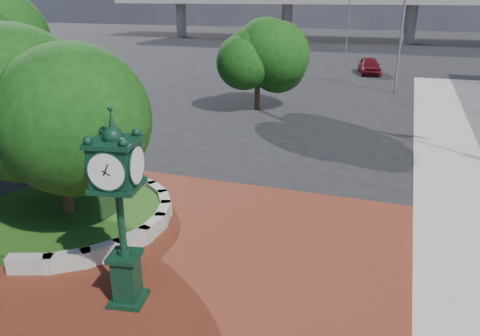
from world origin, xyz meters
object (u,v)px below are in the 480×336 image
at_px(street_lamp_far, 350,18).
at_px(post_clock, 119,204).
at_px(street_lamp_near, 406,18).
at_px(parked_car, 369,66).

bearing_deg(street_lamp_far, post_clock, -89.04).
height_order(street_lamp_near, street_lamp_far, street_lamp_near).
distance_m(parked_car, street_lamp_near, 10.91).
distance_m(parked_car, street_lamp_far, 10.49).
relative_size(post_clock, parked_car, 1.06).
xyz_separation_m(parked_car, street_lamp_near, (2.99, -9.31, 4.84)).
relative_size(parked_car, street_lamp_far, 0.57).
height_order(post_clock, parked_car, post_clock).
xyz_separation_m(parked_car, street_lamp_far, (-3.27, 9.14, 3.98)).
bearing_deg(parked_car, post_clock, -106.28).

